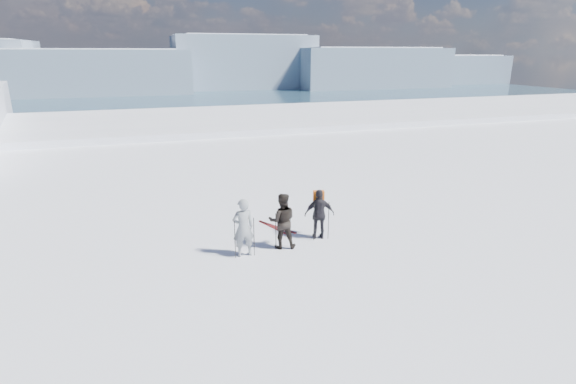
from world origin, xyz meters
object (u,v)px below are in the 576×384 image
Objects in this scene: skier_pack at (319,214)px; skier_grey at (243,228)px; skier_dark at (282,221)px; skis_loose at (276,227)px.

skier_grey is at bearing 25.23° from skier_pack.
skier_grey is at bearing 24.39° from skier_dark.
skier_pack is at bearing -152.57° from skier_dark.
skier_pack is 1.03× the size of skis_loose.
skier_grey is 2.57m from skis_loose.
skier_dark is at bearing -99.24° from skis_loose.
skier_dark is 1.86m from skis_loose.
skis_loose is (-1.11, 1.31, -0.82)m from skier_pack.
skier_dark is 1.41m from skier_pack.
skier_dark is at bearing 26.68° from skier_pack.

